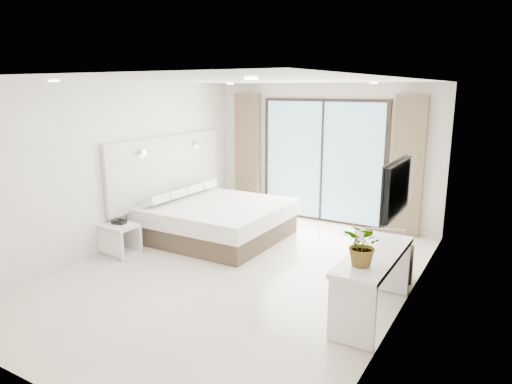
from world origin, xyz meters
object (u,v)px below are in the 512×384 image
Objects in this scene: console_desk at (374,270)px; armchair at (382,254)px; nightstand at (120,239)px; bed at (216,220)px.

console_desk is 1.13m from armchair.
nightstand is 0.77× the size of armchair.
console_desk is at bearing 167.96° from armchair.
bed is at bearing 63.58° from nightstand.
nightstand is at bearing -179.47° from console_desk.
bed is 3.99× the size of nightstand.
console_desk is (4.06, 0.04, 0.32)m from nightstand.
bed is at bearing 155.97° from console_desk.
bed is 3.08× the size of armchair.
console_desk reaches higher than armchair.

